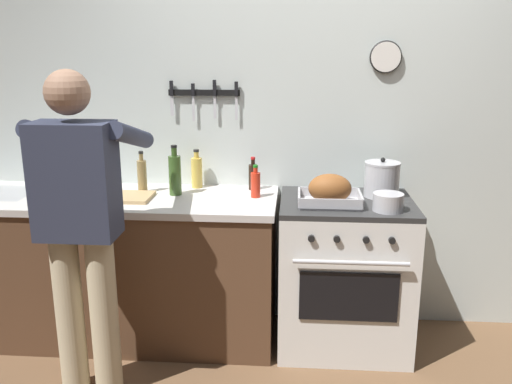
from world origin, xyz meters
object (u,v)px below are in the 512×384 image
(stove, at_px, (344,273))
(stock_pot, at_px, (382,179))
(cutting_board, at_px, (121,197))
(bottle_vinegar, at_px, (142,175))
(bottle_cooking_oil, at_px, (197,172))
(bottle_dish_soap, at_px, (106,180))
(bottle_olive_oil, at_px, (175,174))
(person_cook, at_px, (80,217))
(saucepan, at_px, (388,202))
(bottle_hot_sauce, at_px, (256,184))
(roasting_pan, at_px, (330,191))
(bottle_soy_sauce, at_px, (253,176))

(stove, distance_m, stock_pot, 0.60)
(cutting_board, distance_m, bottle_vinegar, 0.20)
(stock_pot, bearing_deg, bottle_cooking_oil, 173.42)
(bottle_dish_soap, xyz_separation_m, bottle_olive_oil, (0.42, 0.01, 0.04))
(person_cook, height_order, bottle_olive_oil, person_cook)
(saucepan, distance_m, bottle_hot_sauce, 0.76)
(stove, relative_size, bottle_olive_oil, 3.02)
(roasting_pan, relative_size, bottle_hot_sauce, 1.83)
(person_cook, height_order, roasting_pan, person_cook)
(roasting_pan, distance_m, bottle_olive_oil, 0.92)
(stove, bearing_deg, bottle_hot_sauce, 175.76)
(cutting_board, bearing_deg, bottle_dish_soap, 139.18)
(roasting_pan, relative_size, saucepan, 2.15)
(roasting_pan, xyz_separation_m, bottle_soy_sauce, (-0.45, 0.30, 0.01))
(person_cook, xyz_separation_m, bottle_hot_sauce, (0.81, 0.61, 0.03))
(bottle_olive_oil, bearing_deg, saucepan, -11.20)
(cutting_board, relative_size, bottle_vinegar, 1.43)
(person_cook, bearing_deg, saucepan, -77.30)
(person_cook, xyz_separation_m, bottle_cooking_oil, (0.43, 0.81, 0.05))
(cutting_board, xyz_separation_m, bottle_soy_sauce, (0.75, 0.26, 0.07))
(roasting_pan, bearing_deg, bottle_dish_soap, 174.15)
(bottle_soy_sauce, bearing_deg, person_cook, -134.92)
(person_cook, distance_m, stock_pot, 1.69)
(stove, distance_m, bottle_cooking_oil, 1.09)
(saucepan, distance_m, bottle_olive_oil, 1.24)
(person_cook, height_order, stock_pot, person_cook)
(cutting_board, xyz_separation_m, bottle_cooking_oil, (0.40, 0.29, 0.09))
(roasting_pan, height_order, bottle_hot_sauce, bottle_hot_sauce)
(saucepan, bearing_deg, stock_pot, 88.89)
(bottle_cooking_oil, bearing_deg, bottle_olive_oil, -118.60)
(bottle_vinegar, relative_size, bottle_olive_oil, 0.85)
(stock_pot, height_order, saucepan, stock_pot)
(bottle_soy_sauce, xyz_separation_m, bottle_hot_sauce, (0.03, -0.17, -0.00))
(stove, distance_m, bottle_olive_oil, 1.16)
(bottle_dish_soap, xyz_separation_m, bottle_vinegar, (0.21, 0.05, 0.02))
(saucepan, height_order, bottle_vinegar, bottle_vinegar)
(stock_pot, height_order, cutting_board, stock_pot)
(bottle_soy_sauce, bearing_deg, bottle_dish_soap, -169.47)
(bottle_dish_soap, xyz_separation_m, bottle_cooking_oil, (0.52, 0.19, 0.02))
(saucepan, distance_m, cutting_board, 1.52)
(stove, xyz_separation_m, roasting_pan, (-0.11, -0.08, 0.53))
(cutting_board, xyz_separation_m, bottle_dish_soap, (-0.12, 0.10, 0.07))
(stove, distance_m, saucepan, 0.57)
(bottle_dish_soap, bearing_deg, saucepan, -8.06)
(cutting_board, bearing_deg, roasting_pan, -1.62)
(person_cook, xyz_separation_m, roasting_pan, (1.24, 0.49, 0.03))
(saucepan, xyz_separation_m, bottle_soy_sauce, (-0.76, 0.39, 0.04))
(bottle_cooking_oil, bearing_deg, cutting_board, -143.98)
(roasting_pan, relative_size, cutting_board, 0.98)
(stove, bearing_deg, bottle_soy_sauce, 159.08)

